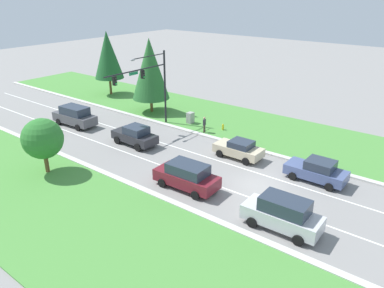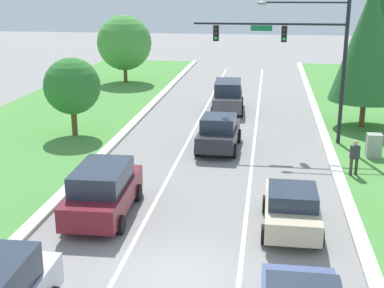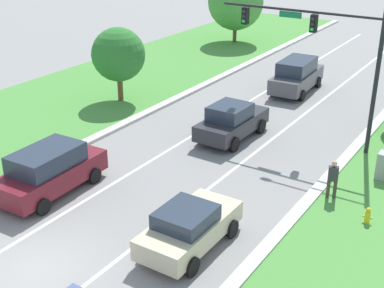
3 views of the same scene
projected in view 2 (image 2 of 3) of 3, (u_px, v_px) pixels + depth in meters
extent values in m
plane|color=gray|center=(177.00, 278.00, 15.55)|extent=(160.00, 160.00, 0.00)
cube|color=white|center=(117.00, 273.00, 15.79)|extent=(0.14, 81.00, 0.01)
cube|color=white|center=(239.00, 283.00, 15.31)|extent=(0.14, 81.00, 0.01)
cylinder|color=black|center=(344.00, 73.00, 27.46)|extent=(0.20, 0.20, 7.65)
cylinder|color=black|center=(269.00, 24.00, 27.29)|extent=(7.78, 0.12, 0.12)
cube|color=#147042|center=(261.00, 28.00, 27.40)|extent=(1.10, 0.04, 0.28)
cylinder|color=black|center=(305.00, 2.00, 26.74)|extent=(4.28, 0.09, 0.09)
ellipsoid|color=gray|center=(262.00, 3.00, 27.05)|extent=(0.56, 0.28, 0.20)
cube|color=black|center=(284.00, 34.00, 27.32)|extent=(0.28, 0.32, 0.80)
sphere|color=#2D2D2D|center=(284.00, 30.00, 27.10)|extent=(0.16, 0.16, 0.16)
sphere|color=#2D2D2D|center=(284.00, 34.00, 27.16)|extent=(0.16, 0.16, 0.16)
sphere|color=#23D647|center=(284.00, 39.00, 27.23)|extent=(0.16, 0.16, 0.16)
cube|color=black|center=(216.00, 33.00, 27.80)|extent=(0.28, 0.32, 0.80)
sphere|color=#2D2D2D|center=(216.00, 29.00, 27.57)|extent=(0.16, 0.16, 0.16)
sphere|color=#2D2D2D|center=(216.00, 33.00, 27.64)|extent=(0.16, 0.16, 0.16)
sphere|color=#23D647|center=(216.00, 38.00, 27.70)|extent=(0.16, 0.16, 0.16)
cube|color=beige|center=(291.00, 210.00, 18.54)|extent=(1.82, 4.14, 0.72)
cube|color=#283342|center=(293.00, 196.00, 18.13)|extent=(1.64, 1.87, 0.52)
cylinder|color=black|center=(314.00, 207.00, 19.74)|extent=(0.24, 0.65, 0.65)
cylinder|color=black|center=(266.00, 204.00, 19.99)|extent=(0.24, 0.65, 0.65)
cylinder|color=black|center=(320.00, 238.00, 17.31)|extent=(0.24, 0.65, 0.65)
cylinder|color=black|center=(265.00, 234.00, 17.55)|extent=(0.24, 0.65, 0.65)
cube|color=#4C4C51|center=(228.00, 100.00, 35.84)|extent=(2.13, 5.11, 0.91)
cube|color=#283342|center=(228.00, 87.00, 35.47)|extent=(1.84, 3.09, 0.84)
cylinder|color=black|center=(241.00, 102.00, 37.37)|extent=(0.27, 0.69, 0.68)
cylinder|color=black|center=(215.00, 101.00, 37.53)|extent=(0.27, 0.69, 0.68)
cylinder|color=black|center=(241.00, 112.00, 34.40)|extent=(0.27, 0.69, 0.68)
cylinder|color=black|center=(213.00, 111.00, 34.56)|extent=(0.27, 0.69, 0.68)
cube|color=maroon|center=(104.00, 196.00, 19.62)|extent=(2.10, 4.83, 0.84)
cube|color=#283342|center=(102.00, 176.00, 19.28)|extent=(1.85, 2.92, 0.75)
cylinder|color=black|center=(138.00, 193.00, 21.05)|extent=(0.26, 0.67, 0.66)
cylinder|color=black|center=(91.00, 191.00, 21.25)|extent=(0.26, 0.67, 0.66)
cylinder|color=black|center=(120.00, 225.00, 18.24)|extent=(0.26, 0.67, 0.66)
cylinder|color=black|center=(66.00, 222.00, 18.44)|extent=(0.26, 0.67, 0.66)
cube|color=#28282D|center=(219.00, 135.00, 27.56)|extent=(1.95, 4.49, 0.76)
cube|color=#283342|center=(218.00, 123.00, 27.10)|extent=(1.71, 2.04, 0.68)
cylinder|color=black|center=(238.00, 136.00, 28.83)|extent=(0.26, 0.73, 0.73)
cylinder|color=black|center=(205.00, 134.00, 29.12)|extent=(0.26, 0.73, 0.73)
cylinder|color=black|center=(234.00, 151.00, 26.22)|extent=(0.26, 0.73, 0.73)
cylinder|color=black|center=(197.00, 149.00, 26.51)|extent=(0.26, 0.73, 0.73)
cube|color=#9E9E99|center=(374.00, 146.00, 26.09)|extent=(0.70, 0.60, 1.24)
cylinder|color=#42382D|center=(351.00, 168.00, 23.61)|extent=(0.14, 0.14, 0.84)
cylinder|color=#42382D|center=(356.00, 167.00, 23.67)|extent=(0.14, 0.14, 0.84)
cube|color=#333338|center=(355.00, 152.00, 23.43)|extent=(0.43, 0.34, 0.60)
sphere|color=tan|center=(356.00, 143.00, 23.31)|extent=(0.22, 0.22, 0.22)
cylinder|color=brown|center=(373.00, 81.00, 40.51)|extent=(0.32, 0.32, 2.29)
cone|color=#1E5628|center=(378.00, 25.00, 39.31)|extent=(3.80, 3.80, 6.07)
cylinder|color=brown|center=(125.00, 73.00, 46.18)|extent=(0.32, 0.32, 1.71)
sphere|color=#47933D|center=(124.00, 43.00, 45.44)|extent=(4.63, 4.63, 4.63)
cylinder|color=brown|center=(362.00, 114.00, 31.68)|extent=(0.32, 0.32, 1.68)
cone|color=#28662D|center=(369.00, 42.00, 30.48)|extent=(4.21, 4.21, 6.74)
cylinder|color=brown|center=(74.00, 122.00, 29.81)|extent=(0.32, 0.32, 1.70)
sphere|color=#2D752D|center=(72.00, 86.00, 29.23)|extent=(3.11, 3.11, 3.11)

